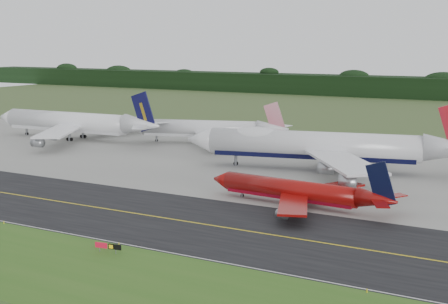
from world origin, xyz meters
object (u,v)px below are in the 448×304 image
jet_star_tail (208,129)px  jet_ba_747 (323,146)px  jet_red_737 (299,191)px  jet_navy_gold (76,123)px  taxiway_sign (108,246)px

jet_star_tail → jet_ba_747: bearing=-26.7°
jet_ba_747 → jet_star_tail: 52.08m
jet_ba_747 → jet_red_737: jet_ba_747 is taller
jet_navy_gold → taxiway_sign: jet_navy_gold is taller
jet_navy_gold → taxiway_sign: bearing=-46.2°
jet_red_737 → jet_ba_747: bearing=102.0°
jet_navy_gold → jet_ba_747: bearing=-6.4°
jet_red_737 → jet_navy_gold: size_ratio=0.61×
jet_ba_747 → taxiway_sign: jet_ba_747 is taller
jet_ba_747 → jet_navy_gold: size_ratio=1.11×
jet_navy_gold → taxiway_sign: (80.94, -84.52, -4.47)m
jet_ba_747 → taxiway_sign: bearing=-96.0°
jet_star_tail → taxiway_sign: 105.40m
jet_star_tail → jet_red_737: bearing=-47.3°
jet_navy_gold → jet_star_tail: 44.41m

